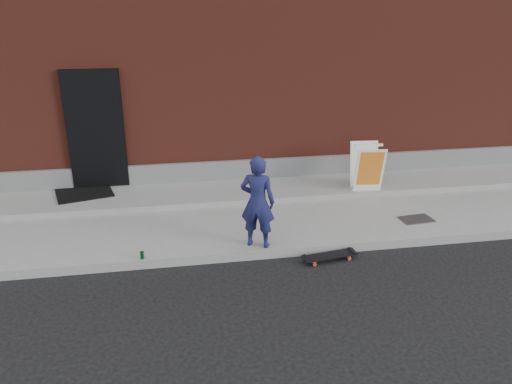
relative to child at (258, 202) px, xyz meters
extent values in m
plane|color=black|center=(-0.03, -0.20, -0.87)|extent=(80.00, 80.00, 0.00)
cube|color=gray|center=(-0.03, 1.30, -0.80)|extent=(20.00, 3.00, 0.15)
cube|color=gray|center=(-0.03, 2.20, -0.67)|extent=(20.00, 1.20, 0.10)
cube|color=maroon|center=(-0.03, 6.80, 1.63)|extent=(20.00, 8.00, 5.00)
cube|color=slate|center=(-0.03, 2.77, -0.42)|extent=(20.00, 0.10, 0.40)
cube|color=black|center=(-2.63, 2.76, 0.53)|extent=(1.05, 0.12, 2.25)
imported|color=#1B1E4E|center=(0.00, 0.00, 0.00)|extent=(0.62, 0.52, 1.44)
cylinder|color=red|center=(1.31, -0.26, -0.84)|extent=(0.06, 0.04, 0.06)
cylinder|color=red|center=(1.34, -0.44, -0.84)|extent=(0.06, 0.04, 0.06)
cylinder|color=red|center=(0.75, -0.34, -0.84)|extent=(0.06, 0.04, 0.06)
cylinder|color=red|center=(0.77, -0.52, -0.84)|extent=(0.06, 0.04, 0.06)
cube|color=#B0B0B5|center=(1.33, -0.35, -0.80)|extent=(0.08, 0.19, 0.02)
cube|color=#B0B0B5|center=(0.76, -0.43, -0.80)|extent=(0.08, 0.19, 0.02)
cube|color=black|center=(1.04, -0.39, -0.79)|extent=(0.85, 0.33, 0.02)
cube|color=white|center=(2.42, 1.60, -0.18)|extent=(0.56, 0.30, 0.88)
cube|color=white|center=(2.46, 2.00, -0.18)|extent=(0.56, 0.30, 0.88)
cube|color=yellow|center=(2.41, 1.58, -0.22)|extent=(0.47, 0.23, 0.70)
cube|color=white|center=(2.44, 1.80, 0.26)|extent=(0.54, 0.10, 0.05)
cylinder|color=#19813F|center=(-1.74, -0.15, -0.66)|extent=(0.08, 0.08, 0.11)
cube|color=black|center=(-2.93, 2.45, -0.61)|extent=(1.17, 1.04, 0.03)
cube|color=#4D4C51|center=(2.86, 0.47, -0.71)|extent=(0.58, 0.40, 0.02)
camera|label=1|loc=(-1.17, -6.79, 2.86)|focal=35.00mm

